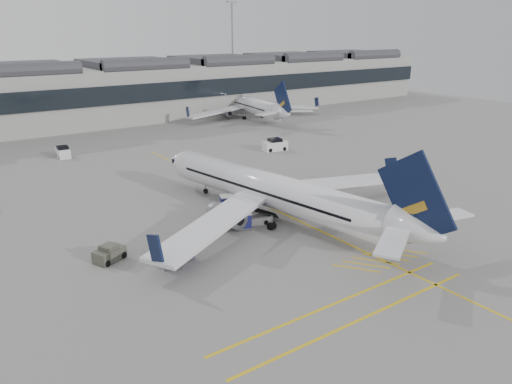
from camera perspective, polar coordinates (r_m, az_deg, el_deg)
ground at (r=42.92m, az=-2.08°, el=-7.71°), size 220.00×220.00×0.00m
terminal at (r=107.12m, az=-24.12°, el=9.94°), size 200.00×20.45×12.40m
light_masts at (r=119.99m, az=-26.91°, el=14.34°), size 113.00×0.60×25.45m
apron_markings at (r=55.76m, az=0.86°, el=-1.42°), size 0.25×60.00×0.01m
airliner_main at (r=50.70m, az=2.29°, el=0.01°), size 33.78×37.18×9.93m
airliner_far at (r=110.27m, az=-0.69°, el=9.89°), size 31.38×34.51×9.21m
belt_loader at (r=50.22m, az=-0.86°, el=-2.97°), size 5.11×3.04×2.03m
baggage_cart_a at (r=53.42m, az=-3.23°, el=-1.26°), size 2.09×1.93×1.78m
baggage_cart_b at (r=48.83m, az=-1.51°, el=-3.24°), size 1.94×1.77×1.67m
baggage_cart_c at (r=42.85m, az=-8.28°, el=-6.67°), size 1.75×1.54×1.62m
baggage_cart_d at (r=41.77m, az=-9.57°, el=-7.41°), size 1.91×1.75×1.63m
ramp_agent_a at (r=50.86m, az=-4.01°, el=-2.30°), size 0.79×0.83×1.92m
ramp_agent_b at (r=49.75m, az=-2.01°, el=-2.94°), size 0.97×0.90×1.59m
pushback_tug at (r=44.22m, az=-16.43°, el=-6.77°), size 2.95×2.43×1.43m
safety_cone_nose at (r=65.55m, az=-5.51°, el=1.78°), size 0.39×0.39×0.54m
safety_cone_engine at (r=53.17m, az=8.90°, el=-2.37°), size 0.35×0.35×0.49m
service_van_mid at (r=81.46m, az=-21.19°, el=4.26°), size 1.95×3.49×1.73m
service_van_right at (r=80.36m, az=2.18°, el=5.38°), size 4.07×2.53×1.95m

